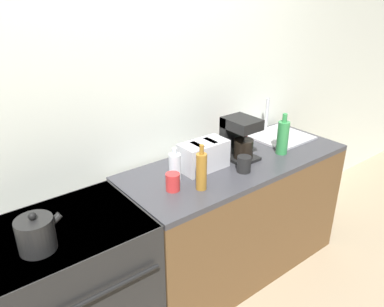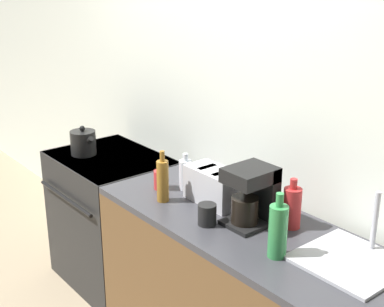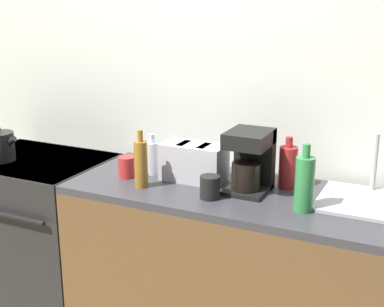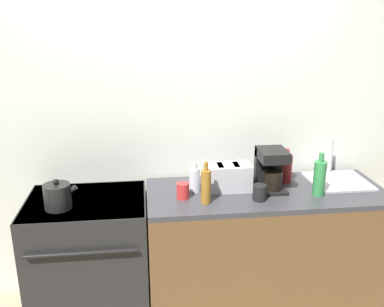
% 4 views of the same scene
% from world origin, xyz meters
% --- Properties ---
extents(wall_back, '(8.00, 0.05, 2.60)m').
position_xyz_m(wall_back, '(0.00, 0.70, 1.30)').
color(wall_back, silver).
rests_on(wall_back, ground_plane).
extents(stove, '(0.78, 0.65, 0.90)m').
position_xyz_m(stove, '(-0.64, 0.30, 0.46)').
color(stove, black).
rests_on(stove, ground_plane).
extents(counter_block, '(1.64, 0.65, 0.90)m').
position_xyz_m(counter_block, '(0.58, 0.32, 0.45)').
color(counter_block, brown).
rests_on(counter_block, ground_plane).
extents(toaster, '(0.31, 0.16, 0.18)m').
position_xyz_m(toaster, '(0.32, 0.37, 1.00)').
color(toaster, '#BCBCC1').
rests_on(toaster, counter_block).
extents(coffee_maker, '(0.19, 0.23, 0.29)m').
position_xyz_m(coffee_maker, '(0.61, 0.36, 1.06)').
color(coffee_maker, black).
rests_on(coffee_maker, counter_block).
extents(sink_tray, '(0.41, 0.39, 0.28)m').
position_xyz_m(sink_tray, '(1.14, 0.42, 0.92)').
color(sink_tray, '#B7B7BC').
rests_on(sink_tray, counter_block).
extents(bottle_green, '(0.08, 0.08, 0.29)m').
position_xyz_m(bottle_green, '(0.91, 0.21, 1.03)').
color(bottle_green, '#338C47').
rests_on(bottle_green, counter_block).
extents(bottle_amber, '(0.06, 0.06, 0.28)m').
position_xyz_m(bottle_amber, '(0.14, 0.17, 1.02)').
color(bottle_amber, '#9E6B23').
rests_on(bottle_amber, counter_block).
extents(bottle_red, '(0.09, 0.09, 0.25)m').
position_xyz_m(bottle_red, '(0.76, 0.47, 1.01)').
color(bottle_red, '#B72828').
rests_on(bottle_red, counter_block).
extents(bottle_clear, '(0.07, 0.07, 0.21)m').
position_xyz_m(bottle_clear, '(0.09, 0.36, 0.99)').
color(bottle_clear, silver).
rests_on(bottle_clear, counter_block).
extents(cup_black, '(0.09, 0.09, 0.10)m').
position_xyz_m(cup_black, '(0.49, 0.18, 0.96)').
color(cup_black, black).
rests_on(cup_black, counter_block).
extents(cup_red, '(0.08, 0.08, 0.11)m').
position_xyz_m(cup_red, '(-0.00, 0.26, 0.96)').
color(cup_red, red).
rests_on(cup_red, counter_block).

